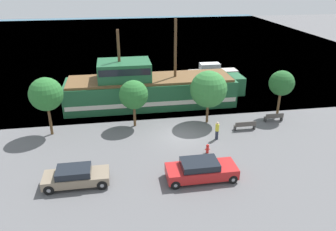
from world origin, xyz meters
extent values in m
plane|color=#5B5B5E|center=(0.00, 0.00, 0.00)|extent=(160.00, 160.00, 0.00)
plane|color=#38667F|center=(0.00, 44.00, 0.00)|extent=(80.00, 80.00, 0.00)
cube|color=#1E5633|center=(-1.88, 7.93, 1.41)|extent=(17.94, 4.78, 2.82)
cube|color=silver|center=(-1.88, 7.93, 0.99)|extent=(17.58, 4.86, 0.45)
cube|color=#1E5633|center=(7.69, 7.93, 1.83)|extent=(1.40, 2.63, 1.98)
cube|color=brown|center=(-1.88, 7.93, 2.95)|extent=(17.22, 4.40, 0.25)
cube|color=#1E5633|center=(-4.57, 7.93, 4.02)|extent=(5.38, 3.83, 1.88)
cube|color=black|center=(-4.57, 7.93, 4.30)|extent=(5.11, 3.89, 0.68)
cylinder|color=#4C331E|center=(0.81, 7.93, 6.07)|extent=(0.28, 0.28, 6.00)
cylinder|color=#4C331E|center=(-5.02, 7.93, 5.62)|extent=(0.28, 0.28, 5.10)
cube|color=#B7B2A8|center=(7.73, 16.59, 0.49)|extent=(6.66, 1.85, 0.98)
cube|color=silver|center=(7.23, 16.59, 1.48)|extent=(2.66, 1.44, 1.00)
cube|color=black|center=(8.03, 16.59, 1.48)|extent=(0.12, 1.29, 0.80)
cube|color=#B21E1E|center=(0.01, -6.57, 0.61)|extent=(4.92, 1.94, 0.74)
cube|color=black|center=(-0.13, -6.57, 1.21)|extent=(2.56, 1.74, 0.46)
cylinder|color=black|center=(2.02, -7.45, 0.32)|extent=(0.64, 0.22, 0.64)
cylinder|color=gray|center=(2.02, -7.45, 0.32)|extent=(0.24, 0.25, 0.24)
cylinder|color=black|center=(2.02, -5.69, 0.32)|extent=(0.64, 0.22, 0.64)
cylinder|color=gray|center=(2.02, -5.69, 0.32)|extent=(0.24, 0.25, 0.24)
cylinder|color=black|center=(-2.00, -7.45, 0.32)|extent=(0.64, 0.22, 0.64)
cylinder|color=gray|center=(-2.00, -7.45, 0.32)|extent=(0.24, 0.25, 0.24)
cylinder|color=black|center=(-2.00, -5.69, 0.32)|extent=(0.64, 0.22, 0.64)
cylinder|color=gray|center=(-2.00, -5.69, 0.32)|extent=(0.24, 0.25, 0.24)
cube|color=#7F705B|center=(-8.55, -5.89, 0.56)|extent=(4.39, 1.77, 0.60)
cube|color=black|center=(-8.68, -5.89, 1.09)|extent=(2.28, 1.60, 0.46)
cylinder|color=black|center=(-6.84, -6.69, 0.35)|extent=(0.70, 0.22, 0.70)
cylinder|color=gray|center=(-6.84, -6.69, 0.35)|extent=(0.26, 0.25, 0.26)
cylinder|color=black|center=(-6.84, -5.10, 0.35)|extent=(0.70, 0.22, 0.70)
cylinder|color=gray|center=(-6.84, -5.10, 0.35)|extent=(0.26, 0.25, 0.26)
cylinder|color=black|center=(-10.26, -6.69, 0.35)|extent=(0.70, 0.22, 0.70)
cylinder|color=gray|center=(-10.26, -6.69, 0.35)|extent=(0.26, 0.25, 0.26)
cylinder|color=black|center=(-10.26, -5.10, 0.35)|extent=(0.70, 0.22, 0.70)
cylinder|color=gray|center=(-10.26, -5.10, 0.35)|extent=(0.26, 0.25, 0.26)
cylinder|color=red|center=(1.43, -3.16, 0.28)|extent=(0.22, 0.22, 0.56)
sphere|color=red|center=(1.43, -3.16, 0.64)|extent=(0.25, 0.25, 0.25)
cylinder|color=red|center=(1.27, -3.16, 0.31)|extent=(0.10, 0.09, 0.09)
cylinder|color=red|center=(1.59, -3.16, 0.31)|extent=(0.10, 0.09, 0.09)
cube|color=#4C4742|center=(9.42, 1.70, 0.42)|extent=(1.81, 0.45, 0.05)
cube|color=#4C4742|center=(9.42, 1.50, 0.65)|extent=(1.81, 0.06, 0.40)
cube|color=#2D2D2D|center=(8.58, 1.70, 0.20)|extent=(0.12, 0.36, 0.40)
cube|color=#2D2D2D|center=(10.27, 1.70, 0.20)|extent=(0.12, 0.36, 0.40)
cube|color=#4C4742|center=(5.96, 0.39, 0.42)|extent=(1.99, 0.45, 0.05)
cube|color=#4C4742|center=(5.96, 0.19, 0.65)|extent=(1.99, 0.06, 0.40)
cube|color=#2D2D2D|center=(5.03, 0.39, 0.20)|extent=(0.12, 0.36, 0.40)
cube|color=#2D2D2D|center=(6.90, 0.39, 0.20)|extent=(0.12, 0.36, 0.40)
cylinder|color=#232838|center=(2.85, -1.05, 0.41)|extent=(0.27, 0.27, 0.81)
cylinder|color=gold|center=(2.85, -1.05, 1.13)|extent=(0.32, 0.32, 0.63)
sphere|color=beige|center=(2.85, -1.05, 1.55)|extent=(0.22, 0.22, 0.22)
cylinder|color=brown|center=(-11.44, 2.30, 1.29)|extent=(0.24, 0.24, 2.58)
sphere|color=#286B2D|center=(-11.44, 2.30, 3.81)|extent=(2.89, 2.89, 2.89)
cylinder|color=brown|center=(-3.97, 2.83, 1.00)|extent=(0.24, 0.24, 2.00)
sphere|color=#286B2D|center=(-3.97, 2.83, 3.13)|extent=(2.66, 2.66, 2.66)
cylinder|color=brown|center=(2.97, 2.53, 0.95)|extent=(0.24, 0.24, 1.90)
sphere|color=#337A38|center=(2.97, 2.53, 3.37)|extent=(3.45, 3.45, 3.45)
cylinder|color=brown|center=(10.29, 2.66, 1.25)|extent=(0.24, 0.24, 2.50)
sphere|color=#235B28|center=(10.29, 2.66, 3.53)|extent=(2.43, 2.43, 2.43)
camera|label=1|loc=(-5.43, -25.27, 13.42)|focal=35.00mm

